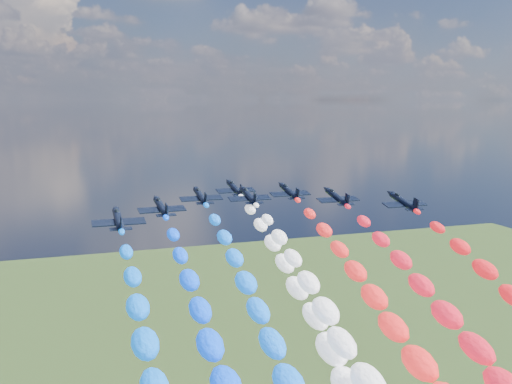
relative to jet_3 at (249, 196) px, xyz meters
name	(u,v)px	position (x,y,z in m)	size (l,w,h in m)	color
jet_0	(118,219)	(-31.30, -18.29, 0.00)	(9.74, 13.06, 2.88)	black
jet_1	(161,207)	(-21.58, -7.92, 0.00)	(9.74, 13.06, 2.88)	black
jet_2	(201,196)	(-10.61, 3.37, 0.00)	(9.74, 13.06, 2.88)	black
trail_2	(281,380)	(-10.61, -49.49, -20.46)	(5.63, 100.54, 44.16)	blue
jet_3	(249,196)	(0.00, 0.00, 0.00)	(9.74, 13.06, 2.88)	black
trail_3	(354,380)	(0.00, -52.86, -20.46)	(5.63, 100.54, 44.16)	white
jet_4	(235,188)	(0.34, 12.55, 0.00)	(9.74, 13.06, 2.88)	black
trail_4	(322,348)	(0.34, -40.31, -20.46)	(5.63, 100.54, 44.16)	white
jet_5	(289,192)	(11.31, 3.24, 0.00)	(9.74, 13.06, 2.88)	black
trail_5	(406,361)	(11.31, -49.61, -20.46)	(5.63, 100.54, 44.16)	red
jet_6	(337,197)	(18.55, -8.01, 0.00)	(9.74, 13.06, 2.88)	black
jet_7	(403,202)	(29.57, -18.09, 0.00)	(9.74, 13.06, 2.88)	black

